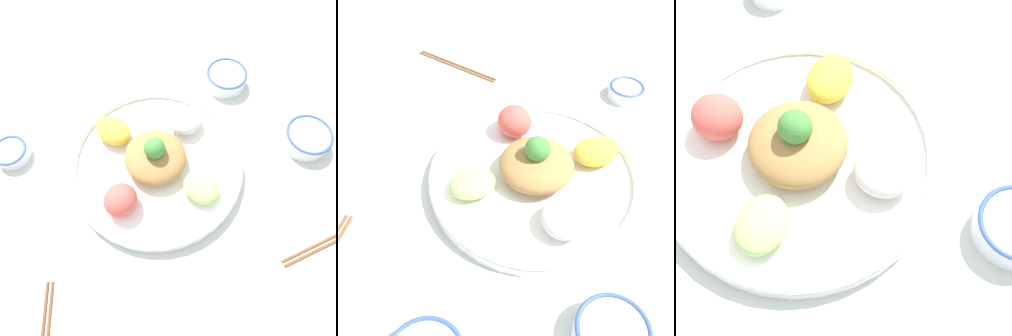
% 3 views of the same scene
% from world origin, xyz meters
% --- Properties ---
extents(ground_plane, '(2.40, 2.40, 0.00)m').
position_xyz_m(ground_plane, '(0.00, 0.00, 0.00)').
color(ground_plane, silver).
extents(salad_platter, '(0.40, 0.40, 0.11)m').
position_xyz_m(salad_platter, '(0.02, -0.01, 0.03)').
color(salad_platter, white).
rests_on(salad_platter, ground_plane).
extents(serving_spoon_main, '(0.11, 0.09, 0.01)m').
position_xyz_m(serving_spoon_main, '(0.27, 0.11, 0.00)').
color(serving_spoon_main, silver).
rests_on(serving_spoon_main, ground_plane).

